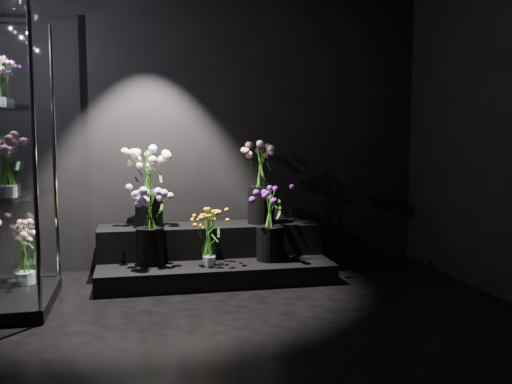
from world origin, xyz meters
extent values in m
plane|color=black|center=(0.00, 0.00, 0.00)|extent=(4.00, 4.00, 0.00)
plane|color=black|center=(0.00, 2.00, 1.40)|extent=(4.00, 0.00, 4.00)
plane|color=black|center=(0.00, -2.00, 1.40)|extent=(4.00, 0.00, 4.00)
cube|color=black|center=(-0.11, 1.50, 0.08)|extent=(2.01, 0.89, 0.17)
cube|color=black|center=(-0.11, 1.72, 0.31)|extent=(2.01, 0.45, 0.28)
cube|color=black|center=(-1.69, 0.99, 0.05)|extent=(0.59, 0.98, 0.10)
cube|color=white|center=(-1.69, 0.99, 0.83)|extent=(0.53, 0.92, 0.01)
cube|color=white|center=(-1.69, 0.99, 1.47)|extent=(0.53, 0.92, 0.01)
cylinder|color=white|center=(-0.17, 1.30, 0.28)|extent=(0.12, 0.12, 0.22)
cylinder|color=black|center=(-0.66, 1.43, 0.33)|extent=(0.24, 0.24, 0.31)
cylinder|color=black|center=(0.37, 1.37, 0.32)|extent=(0.24, 0.24, 0.30)
cylinder|color=black|center=(-0.66, 1.68, 0.60)|extent=(0.24, 0.24, 0.31)
cylinder|color=black|center=(0.36, 1.70, 0.62)|extent=(0.25, 0.25, 0.34)
cylinder|color=white|center=(-1.64, 0.78, 0.96)|extent=(0.13, 0.13, 0.24)
cylinder|color=white|center=(-1.64, 1.25, 0.24)|extent=(0.16, 0.16, 0.28)
camera|label=1|loc=(-0.76, -3.43, 1.29)|focal=40.00mm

